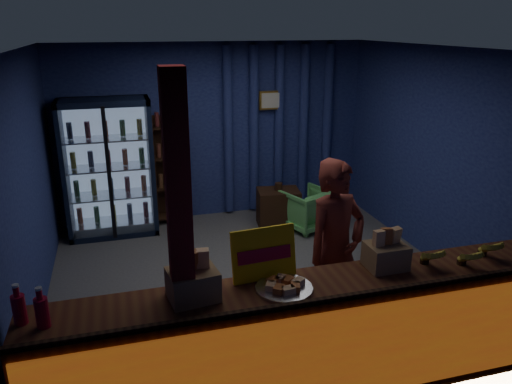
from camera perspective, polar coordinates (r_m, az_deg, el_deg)
ground at (r=5.95m, az=-0.22°, el=-9.80°), size 4.60×4.60×0.00m
room_walls at (r=5.38m, az=-0.25°, el=5.05°), size 4.60×4.60×4.60m
counter at (r=4.16m, az=7.16°, el=-16.07°), size 4.40×0.57×0.99m
support_post at (r=3.51m, az=-8.51°, el=-7.56°), size 0.16×0.16×2.60m
beverage_cooler at (r=7.21m, az=-16.44°, el=2.62°), size 1.20×0.62×1.90m
bottle_shelf at (r=7.41m, az=-9.78°, el=2.44°), size 0.50×0.28×1.60m
curtain_folds at (r=7.72m, az=2.66°, el=7.21°), size 1.74×0.14×2.50m
framed_picture at (r=7.56m, az=1.72°, el=10.44°), size 0.36×0.04×0.28m
shopkeeper at (r=4.61m, az=9.03°, el=-6.82°), size 0.73×0.59×1.74m
green_chair at (r=7.25m, az=5.85°, el=-1.94°), size 0.81×0.82×0.58m
side_table at (r=7.32m, az=2.56°, el=-1.78°), size 0.65×0.51×0.65m
yellow_sign at (r=3.87m, az=0.90°, el=-7.08°), size 0.52×0.15×0.41m
soda_bottles at (r=3.66m, az=-24.38°, el=-12.13°), size 0.24×0.17×0.29m
snack_box_left at (r=3.66m, az=-7.24°, el=-10.20°), size 0.38×0.33×0.37m
snack_box_centre at (r=4.20m, az=14.63°, el=-6.88°), size 0.32×0.26×0.33m
pastry_tray at (r=3.80m, az=3.23°, el=-10.77°), size 0.44×0.44×0.07m
banana_bunches at (r=4.48m, az=22.34°, el=-6.49°), size 0.82×0.31×0.18m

